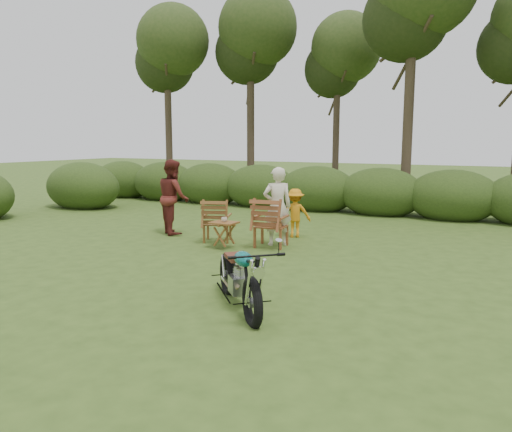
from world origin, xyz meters
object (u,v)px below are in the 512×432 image
at_px(lawn_chair_right, 271,247).
at_px(adult_b, 174,233).
at_px(adult_a, 277,245).
at_px(side_table, 224,235).
at_px(lawn_chair_left, 218,241).
at_px(child, 295,237).
at_px(motorcycle, 239,306).
at_px(cup, 224,219).

bearing_deg(lawn_chair_right, adult_b, -13.29).
height_order(adult_a, adult_b, adult_b).
bearing_deg(adult_a, side_table, 10.24).
height_order(lawn_chair_left, child, child).
xyz_separation_m(motorcycle, adult_b, (-3.94, 3.85, 0.00)).
bearing_deg(child, adult_b, -9.90).
relative_size(cup, adult_a, 0.07).
distance_m(lawn_chair_left, child, 1.79).
relative_size(side_table, adult_b, 0.31).
xyz_separation_m(lawn_chair_right, lawn_chair_left, (-1.28, -0.05, 0.00)).
height_order(motorcycle, lawn_chair_right, motorcycle).
height_order(lawn_chair_right, adult_b, adult_b).
distance_m(lawn_chair_right, lawn_chair_left, 1.28).
distance_m(motorcycle, cup, 3.66).
height_order(motorcycle, child, child).
height_order(cup, adult_b, adult_b).
height_order(motorcycle, side_table, side_table).
relative_size(lawn_chair_right, lawn_chair_left, 1.09).
height_order(motorcycle, adult_a, adult_a).
distance_m(motorcycle, adult_b, 5.51).
relative_size(motorcycle, child, 1.68).
distance_m(lawn_chair_left, adult_a, 1.35).
xyz_separation_m(lawn_chair_left, cup, (0.50, -0.54, 0.60)).
xyz_separation_m(motorcycle, side_table, (-2.02, 2.97, 0.28)).
distance_m(lawn_chair_left, adult_b, 1.45).
xyz_separation_m(side_table, cup, (-0.00, 0.01, 0.32)).
bearing_deg(lawn_chair_right, child, -98.89).
bearing_deg(motorcycle, side_table, 170.57).
distance_m(lawn_chair_left, side_table, 0.80).
relative_size(lawn_chair_left, adult_a, 0.57).
relative_size(motorcycle, adult_b, 1.06).
relative_size(side_table, adult_a, 0.33).
height_order(lawn_chair_right, lawn_chair_left, lawn_chair_right).
xyz_separation_m(lawn_chair_right, child, (0.03, 1.18, 0.00)).
bearing_deg(child, side_table, 37.46).
relative_size(lawn_chair_right, side_table, 1.85).
distance_m(motorcycle, side_table, 3.61).
height_order(lawn_chair_right, adult_a, adult_a).
bearing_deg(side_table, adult_a, 44.50).
bearing_deg(adult_b, motorcycle, 176.27).
relative_size(side_table, cup, 4.54).
xyz_separation_m(adult_a, adult_b, (-2.73, 0.07, 0.00)).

